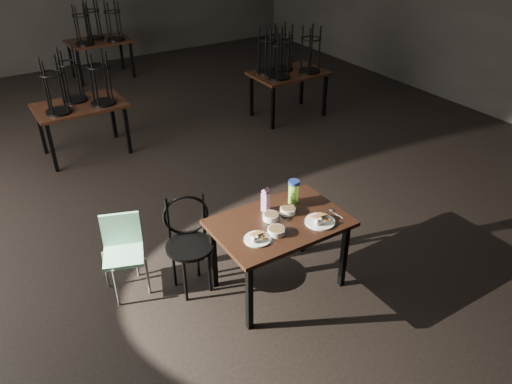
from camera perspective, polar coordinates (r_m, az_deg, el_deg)
main_table at (r=4.52m, az=2.71°, el=-4.17°), size 1.20×0.80×0.75m
plate_left at (r=4.23m, az=0.17°, el=-5.28°), size 0.23×0.23×0.08m
plate_right at (r=4.47m, az=7.33°, el=-3.24°), size 0.27×0.27×0.09m
bowl_near at (r=4.48m, az=1.69°, el=-2.80°), size 0.14×0.14×0.06m
bowl_far at (r=4.57m, az=3.65°, el=-2.09°), size 0.14×0.14×0.06m
bowl_big at (r=4.30m, az=2.31°, el=-4.46°), size 0.15×0.15×0.05m
juice_carton at (r=4.55m, az=1.10°, el=-0.97°), size 0.08×0.08×0.24m
water_bottle at (r=4.68m, az=4.31°, el=0.07°), size 0.13×0.13×0.23m
spoon at (r=4.66m, az=8.71°, el=-2.11°), size 0.05×0.19×0.01m
bentwood_chair at (r=4.65m, az=-7.74°, el=-5.10°), size 0.49×0.48×0.93m
school_chair at (r=4.79m, az=-14.98°, el=-6.12°), size 0.46×0.46×0.77m
bg_table_left at (r=7.37m, az=-19.57°, el=9.59°), size 1.20×0.80×1.48m
bg_table_right at (r=8.30m, az=3.60°, el=13.80°), size 1.20×0.80×1.48m
bg_table_far at (r=10.67m, az=-17.57°, el=16.33°), size 1.20×0.80×1.48m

